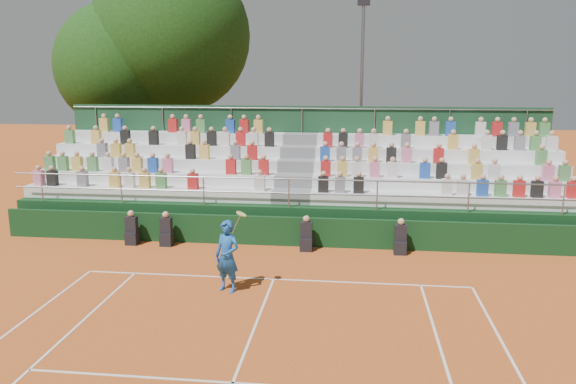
# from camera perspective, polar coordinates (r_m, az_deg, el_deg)

# --- Properties ---
(ground) EXTENTS (90.00, 90.00, 0.00)m
(ground) POSITION_cam_1_polar(r_m,az_deg,el_deg) (16.16, -1.46, -8.85)
(ground) COLOR #C35720
(ground) RESTS_ON ground
(courtside_wall) EXTENTS (20.00, 0.15, 1.00)m
(courtside_wall) POSITION_cam_1_polar(r_m,az_deg,el_deg) (19.01, -0.11, -4.02)
(courtside_wall) COLOR black
(courtside_wall) RESTS_ON ground
(line_officials) EXTENTS (9.43, 0.40, 1.19)m
(line_officials) POSITION_cam_1_polar(r_m,az_deg,el_deg) (18.77, -4.01, -4.34)
(line_officials) COLOR black
(line_officials) RESTS_ON ground
(grandstand) EXTENTS (20.00, 5.20, 4.40)m
(grandstand) POSITION_cam_1_polar(r_m,az_deg,el_deg) (21.98, 0.91, -0.22)
(grandstand) COLOR black
(grandstand) RESTS_ON ground
(tennis_player) EXTENTS (0.95, 0.70, 2.22)m
(tennis_player) POSITION_cam_1_polar(r_m,az_deg,el_deg) (15.10, -6.18, -6.49)
(tennis_player) COLOR #1755AE
(tennis_player) RESTS_ON ground
(tree_west) EXTENTS (6.40, 6.40, 9.26)m
(tree_west) POSITION_cam_1_polar(r_m,az_deg,el_deg) (30.03, -16.66, 12.10)
(tree_west) COLOR #392715
(tree_west) RESTS_ON ground
(tree_east) EXTENTS (7.94, 7.94, 11.56)m
(tree_east) POSITION_cam_1_polar(r_m,az_deg,el_deg) (29.91, -11.76, 15.30)
(tree_east) COLOR #392715
(tree_east) RESTS_ON ground
(floodlight_mast) EXTENTS (0.60, 0.25, 9.25)m
(floodlight_mast) POSITION_cam_1_polar(r_m,az_deg,el_deg) (28.25, 7.50, 11.04)
(floodlight_mast) COLOR gray
(floodlight_mast) RESTS_ON ground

